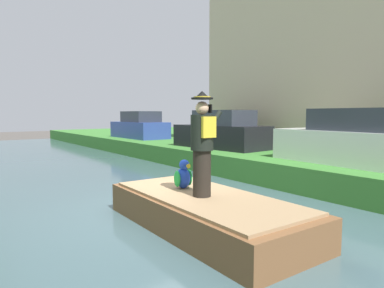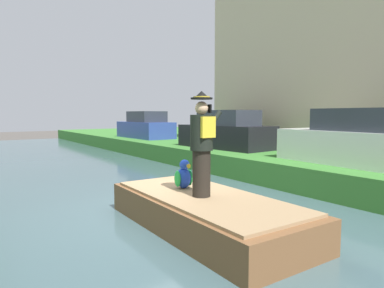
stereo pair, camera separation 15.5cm
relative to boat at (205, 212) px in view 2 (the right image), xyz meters
name	(u,v)px [view 2 (the right image)]	position (x,y,z in m)	size (l,w,h in m)	color
ground_plane	(165,214)	(0.00, 1.44, -0.40)	(80.00, 80.00, 0.00)	#4C4742
canal_water	(165,212)	(0.00, 1.44, -0.35)	(6.94, 48.00, 0.10)	#3D565B
grass_bank_far	(384,161)	(9.40, 1.44, 0.01)	(11.85, 48.00, 0.81)	#38752D
boat	(205,212)	(0.00, 0.00, 0.00)	(1.87, 4.23, 0.61)	brown
person_pirate	(202,144)	(-0.09, -0.03, 1.23)	(0.61, 0.42, 1.85)	black
parrot_plush	(184,176)	(0.01, 0.70, 0.55)	(0.36, 0.35, 0.57)	blue
parked_car_white	(356,141)	(5.24, 0.20, 1.04)	(1.92, 4.09, 1.50)	white
parked_car_dark	(226,132)	(5.24, 5.59, 1.04)	(1.98, 4.11, 1.50)	black
parked_car_blue	(145,127)	(5.24, 12.63, 1.04)	(1.78, 4.03, 1.50)	#2D4293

